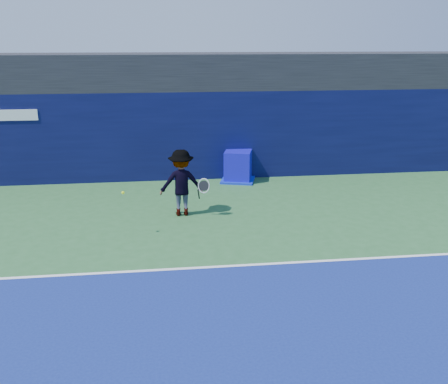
% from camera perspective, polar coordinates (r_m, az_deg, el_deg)
% --- Properties ---
extents(ground, '(80.00, 80.00, 0.00)m').
position_cam_1_polar(ground, '(8.22, -0.30, -17.73)').
color(ground, '#2B6131').
rests_on(ground, ground).
extents(baseline, '(24.00, 0.10, 0.01)m').
position_cam_1_polar(baseline, '(10.80, -2.23, -8.61)').
color(baseline, white).
rests_on(baseline, ground).
extents(stadium_band, '(36.00, 3.00, 1.20)m').
position_cam_1_polar(stadium_band, '(18.24, -4.78, 13.64)').
color(stadium_band, black).
rests_on(stadium_band, back_wall_assembly).
extents(back_wall_assembly, '(36.00, 1.03, 3.00)m').
position_cam_1_polar(back_wall_assembly, '(17.51, -4.47, 6.57)').
color(back_wall_assembly, '#090C36').
rests_on(back_wall_assembly, ground).
extents(equipment_cart, '(1.34, 1.34, 1.05)m').
position_cam_1_polar(equipment_cart, '(17.10, 1.61, 2.84)').
color(equipment_cart, '#120CB0').
rests_on(equipment_cart, ground).
extents(tennis_player, '(1.36, 0.75, 1.84)m').
position_cam_1_polar(tennis_player, '(13.69, -4.89, 1.06)').
color(tennis_player, white).
rests_on(tennis_player, ground).
extents(tennis_ball, '(0.08, 0.08, 0.08)m').
position_cam_1_polar(tennis_ball, '(12.25, -11.47, -0.08)').
color(tennis_ball, '#BDE219').
rests_on(tennis_ball, ground).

